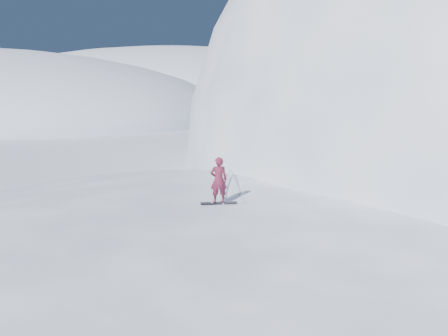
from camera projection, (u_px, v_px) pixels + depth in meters
name	position (u px, v px, depth m)	size (l,w,h in m)	color
ground	(234.00, 314.00, 11.73)	(400.00, 400.00, 0.00)	white
near_ridge	(275.00, 271.00, 14.43)	(36.00, 28.00, 4.80)	white
peak_shoulder	(414.00, 177.00, 29.09)	(28.00, 24.00, 18.00)	white
far_ridge_c	(167.00, 107.00, 124.92)	(140.00, 90.00, 36.00)	white
wind_bumps	(228.00, 278.00, 13.87)	(16.00, 14.40, 1.00)	white
snowboard	(219.00, 203.00, 14.44)	(1.33, 0.25, 0.02)	black
snowboarder	(219.00, 180.00, 14.26)	(0.61, 0.40, 1.68)	maroon
board_tracks	(228.00, 184.00, 17.24)	(1.99, 5.96, 0.04)	silver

